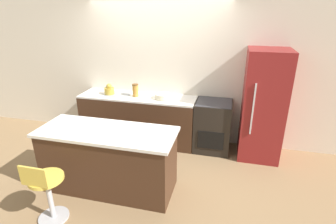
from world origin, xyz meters
name	(u,v)px	position (x,y,z in m)	size (l,w,h in m)	color
ground_plane	(150,149)	(0.00, 0.00, 0.00)	(14.00, 14.00, 0.00)	#8E704C
wall_back	(159,71)	(0.00, 0.64, 1.30)	(8.00, 0.06, 2.60)	silver
back_counter	(138,119)	(-0.32, 0.31, 0.44)	(2.14, 0.59, 0.90)	#422819
kitchen_island	(109,159)	(-0.22, -1.13, 0.45)	(1.84, 0.72, 0.89)	#422819
oven_range	(213,126)	(1.07, 0.31, 0.45)	(0.61, 0.60, 0.90)	black
refrigerator	(263,106)	(1.85, 0.28, 0.91)	(0.65, 0.67, 1.81)	maroon
stool_chair	(47,191)	(-0.64, -1.89, 0.42)	(0.40, 0.40, 0.83)	#B7B7BC
kettle	(109,90)	(-0.86, 0.29, 0.97)	(0.18, 0.18, 0.20)	#B29333
mixing_bowl	(163,96)	(0.17, 0.29, 0.94)	(0.29, 0.29, 0.08)	beige
canister_jar	(135,90)	(-0.34, 0.29, 1.01)	(0.11, 0.11, 0.22)	#B77F33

